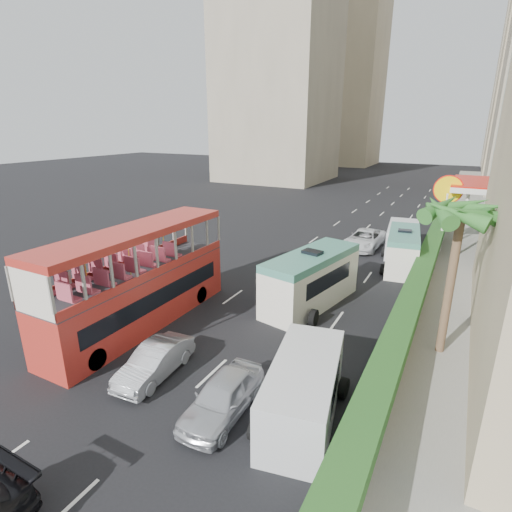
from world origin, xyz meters
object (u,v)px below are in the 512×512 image
Objects in this scene: van_asset at (364,248)px; panel_van_near at (304,390)px; minibus_near at (311,279)px; palm_tree at (450,284)px; car_silver_lane_b at (223,413)px; shell_station at (493,217)px; minibus_far at (403,250)px; panel_van_far at (402,239)px; double_decker_bus at (139,278)px; car_silver_lane_a at (156,375)px.

panel_van_near is (2.91, -21.29, 1.07)m from van_asset.
minibus_near is at bearing 98.15° from panel_van_near.
palm_tree reaches higher than van_asset.
car_silver_lane_b is 0.52× the size of shell_station.
palm_tree is 0.80× the size of shell_station.
minibus_far is 3.85m from panel_van_far.
double_decker_bus is 2.04× the size of van_asset.
car_silver_lane_a is 29.08m from shell_station.
minibus_far is 17.66m from panel_van_near.
double_decker_bus reaches higher than panel_van_near.
car_silver_lane_a is 0.66× the size of minibus_far.
palm_tree is (13.80, 4.00, 0.85)m from double_decker_bus.
panel_van_far is at bearing 88.20° from minibus_near.
palm_tree is at bearing -81.81° from panel_van_far.
panel_van_near is (3.02, -8.82, -0.46)m from minibus_near.
shell_station is (5.56, 7.98, 1.42)m from minibus_far.
car_silver_lane_a is at bearing -97.14° from minibus_near.
car_silver_lane_a is (3.64, -3.18, -2.53)m from double_decker_bus.
double_decker_bus is at bearing 150.62° from car_silver_lane_b.
shell_station is at bearing 60.68° from car_silver_lane_a.
minibus_far is (6.81, 18.20, 1.33)m from car_silver_lane_a.
palm_tree is at bearing 48.47° from car_silver_lane_b.
double_decker_bus is at bearing -132.05° from minibus_far.
van_asset is at bearing 89.11° from car_silver_lane_b.
palm_tree reaches higher than minibus_near.
car_silver_lane_b is 28.32m from shell_station.
van_asset is 3.13m from panel_van_far.
shell_station is at bearing 29.03° from van_asset.
panel_van_near is at bearing -96.69° from panel_van_far.
panel_van_far is (-0.58, 3.80, -0.22)m from minibus_far.
palm_tree is (6.50, 7.82, 3.38)m from car_silver_lane_b.
minibus_far reaches higher than car_silver_lane_b.
minibus_far is (10.44, 15.02, -1.20)m from double_decker_bus.
palm_tree is at bearing 16.16° from double_decker_bus.
palm_tree reaches higher than car_silver_lane_b.
minibus_near is 7.53m from palm_tree.
panel_van_near is at bearing -120.75° from palm_tree.
minibus_near is (-0.47, 10.02, 1.53)m from car_silver_lane_b.
panel_van_near is (9.86, -2.62, -1.46)m from double_decker_bus.
car_silver_lane_a is 22.89m from panel_van_far.
car_silver_lane_b is at bearing -129.74° from palm_tree.
double_decker_bus is 1.38× the size of shell_station.
panel_van_near is at bearing -59.39° from minibus_near.
panel_van_far reaches higher than van_asset.
double_decker_bus reaches higher than minibus_far.
car_silver_lane_a is 0.96× the size of car_silver_lane_b.
van_asset is at bearing -154.39° from shell_station.
minibus_far is (3.61, 8.82, -0.19)m from minibus_near.
car_silver_lane_a is 0.62× the size of palm_tree.
panel_van_far is at bearing 104.86° from palm_tree.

